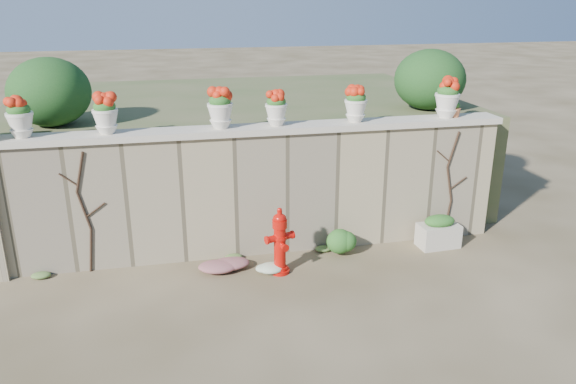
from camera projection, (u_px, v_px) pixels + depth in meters
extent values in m
plane|color=#473B23|center=(283.00, 304.00, 7.73)|extent=(80.00, 80.00, 0.00)
cube|color=gray|center=(260.00, 193.00, 9.06)|extent=(8.00, 0.40, 2.00)
cube|color=beige|center=(259.00, 129.00, 8.71)|extent=(8.10, 0.52, 0.10)
cube|color=#384C23|center=(235.00, 144.00, 12.00)|extent=(9.00, 6.00, 2.00)
ellipsoid|color=#143814|center=(50.00, 92.00, 9.00)|extent=(1.30, 1.30, 1.10)
ellipsoid|color=#143814|center=(430.00, 80.00, 10.33)|extent=(1.30, 1.30, 1.10)
cylinder|color=black|center=(91.00, 250.00, 8.53)|extent=(0.12, 0.04, 0.70)
cylinder|color=black|center=(84.00, 211.00, 8.31)|extent=(0.17, 0.04, 0.61)
cylinder|color=black|center=(80.00, 172.00, 8.12)|extent=(0.18, 0.04, 0.61)
cylinder|color=black|center=(96.00, 210.00, 8.35)|extent=(0.30, 0.02, 0.22)
cylinder|color=black|center=(68.00, 179.00, 8.11)|extent=(0.25, 0.02, 0.21)
cylinder|color=black|center=(447.00, 219.00, 9.72)|extent=(0.12, 0.04, 0.70)
cylinder|color=black|center=(449.00, 184.00, 9.50)|extent=(0.17, 0.04, 0.61)
cylinder|color=black|center=(453.00, 149.00, 9.30)|extent=(0.18, 0.04, 0.61)
cylinder|color=black|center=(458.00, 183.00, 9.53)|extent=(0.30, 0.02, 0.22)
cylinder|color=black|center=(443.00, 156.00, 9.30)|extent=(0.25, 0.02, 0.21)
cylinder|color=#BB0D07|center=(280.00, 271.00, 8.60)|extent=(0.30, 0.30, 0.05)
cylinder|color=#BB0D07|center=(280.00, 247.00, 8.47)|extent=(0.18, 0.18, 0.66)
cylinder|color=#BB0D07|center=(280.00, 237.00, 8.42)|extent=(0.22, 0.22, 0.04)
cylinder|color=#BB0D07|center=(280.00, 224.00, 8.34)|extent=(0.22, 0.22, 0.13)
ellipsoid|color=#BB0D07|center=(280.00, 217.00, 8.31)|extent=(0.20, 0.20, 0.15)
cylinder|color=#BB0D07|center=(280.00, 212.00, 8.28)|extent=(0.07, 0.07, 0.11)
cylinder|color=#BB0D07|center=(271.00, 239.00, 8.35)|extent=(0.17, 0.14, 0.11)
cylinder|color=#BB0D07|center=(288.00, 235.00, 8.49)|extent=(0.17, 0.14, 0.11)
cylinder|color=#BB0D07|center=(284.00, 247.00, 8.36)|extent=(0.12, 0.13, 0.10)
cube|color=beige|center=(438.00, 235.00, 9.44)|extent=(0.70, 0.43, 0.39)
ellipsoid|color=#1E5119|center=(440.00, 221.00, 9.35)|extent=(0.53, 0.34, 0.20)
ellipsoid|color=#1E5119|center=(343.00, 240.00, 9.06)|extent=(0.59, 0.53, 0.56)
ellipsoid|color=#B72467|center=(222.00, 263.00, 8.65)|extent=(0.81, 0.54, 0.22)
ellipsoid|color=white|center=(268.00, 266.00, 8.61)|extent=(0.51, 0.40, 0.18)
ellipsoid|color=#1E5119|center=(18.00, 110.00, 7.87)|extent=(0.32, 0.32, 0.19)
ellipsoid|color=red|center=(17.00, 104.00, 7.84)|extent=(0.28, 0.28, 0.20)
ellipsoid|color=#1E5119|center=(104.00, 107.00, 8.10)|extent=(0.32, 0.32, 0.19)
ellipsoid|color=red|center=(104.00, 101.00, 8.08)|extent=(0.28, 0.28, 0.20)
ellipsoid|color=#1E5119|center=(220.00, 101.00, 8.43)|extent=(0.34, 0.34, 0.20)
ellipsoid|color=red|center=(220.00, 95.00, 8.40)|extent=(0.29, 0.29, 0.21)
ellipsoid|color=#1E5119|center=(276.00, 102.00, 8.62)|extent=(0.30, 0.30, 0.18)
ellipsoid|color=red|center=(276.00, 97.00, 8.60)|extent=(0.26, 0.26, 0.19)
ellipsoid|color=#1E5119|center=(356.00, 97.00, 8.88)|extent=(0.31, 0.31, 0.19)
ellipsoid|color=red|center=(356.00, 92.00, 8.85)|extent=(0.27, 0.27, 0.20)
ellipsoid|color=#1E5119|center=(448.00, 91.00, 9.18)|extent=(0.35, 0.35, 0.21)
ellipsoid|color=red|center=(448.00, 85.00, 9.15)|extent=(0.31, 0.31, 0.22)
ellipsoid|color=#1E5119|center=(455.00, 106.00, 9.29)|extent=(0.17, 0.17, 0.12)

